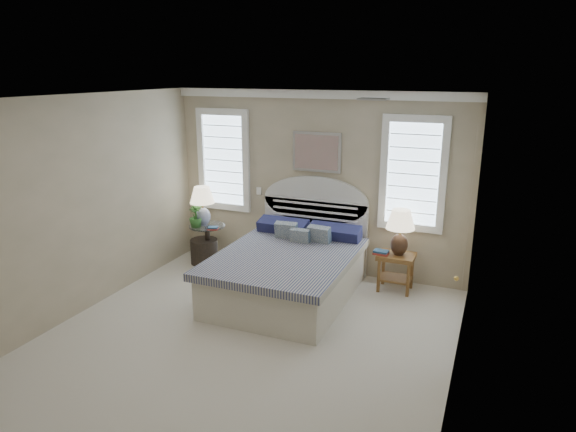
% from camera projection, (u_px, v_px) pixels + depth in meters
% --- Properties ---
extents(floor, '(4.50, 5.00, 0.01)m').
position_uv_depth(floor, '(241.00, 344.00, 5.76)').
color(floor, beige).
rests_on(floor, ground).
extents(ceiling, '(4.50, 5.00, 0.01)m').
position_uv_depth(ceiling, '(234.00, 98.00, 5.02)').
color(ceiling, silver).
rests_on(ceiling, wall_back).
extents(wall_back, '(4.50, 0.02, 2.70)m').
position_uv_depth(wall_back, '(317.00, 183.00, 7.61)').
color(wall_back, tan).
rests_on(wall_back, floor).
extents(wall_left, '(0.02, 5.00, 2.70)m').
position_uv_depth(wall_left, '(73.00, 209.00, 6.22)').
color(wall_left, tan).
rests_on(wall_left, floor).
extents(wall_right, '(0.02, 5.00, 2.70)m').
position_uv_depth(wall_right, '(462.00, 259.00, 4.56)').
color(wall_right, tan).
rests_on(wall_right, floor).
extents(crown_molding, '(4.50, 0.08, 0.12)m').
position_uv_depth(crown_molding, '(317.00, 94.00, 7.22)').
color(crown_molding, white).
rests_on(crown_molding, wall_back).
extents(hvac_vent, '(0.30, 0.20, 0.02)m').
position_uv_depth(hvac_vent, '(373.00, 99.00, 5.29)').
color(hvac_vent, '#B2B2B2').
rests_on(hvac_vent, ceiling).
extents(switch_plate, '(0.08, 0.01, 0.12)m').
position_uv_depth(switch_plate, '(259.00, 191.00, 8.00)').
color(switch_plate, white).
rests_on(switch_plate, wall_back).
extents(window_left, '(0.90, 0.06, 1.60)m').
position_uv_depth(window_left, '(224.00, 160.00, 8.09)').
color(window_left, '#C2DFF6').
rests_on(window_left, wall_back).
extents(window_right, '(0.90, 0.06, 1.60)m').
position_uv_depth(window_right, '(413.00, 174.00, 7.01)').
color(window_right, '#C2DFF6').
rests_on(window_right, wall_back).
extents(painting, '(0.74, 0.04, 0.58)m').
position_uv_depth(painting, '(316.00, 152.00, 7.44)').
color(painting, silver).
rests_on(painting, wall_back).
extents(closet_door, '(0.02, 1.80, 2.40)m').
position_uv_depth(closet_door, '(467.00, 236.00, 5.67)').
color(closet_door, white).
rests_on(closet_door, floor).
extents(bed, '(1.72, 2.28, 1.47)m').
position_uv_depth(bed, '(290.00, 268.00, 6.95)').
color(bed, silver).
rests_on(bed, floor).
extents(side_table_left, '(0.56, 0.56, 0.63)m').
position_uv_depth(side_table_left, '(208.00, 240.00, 8.08)').
color(side_table_left, black).
rests_on(side_table_left, floor).
extents(nightstand_right, '(0.50, 0.40, 0.53)m').
position_uv_depth(nightstand_right, '(396.00, 264.00, 7.08)').
color(nightstand_right, brown).
rests_on(nightstand_right, floor).
extents(floor_pot, '(0.46, 0.46, 0.39)m').
position_uv_depth(floor_pot, '(204.00, 251.00, 8.14)').
color(floor_pot, black).
rests_on(floor_pot, floor).
extents(lamp_left, '(0.42, 0.42, 0.62)m').
position_uv_depth(lamp_left, '(202.00, 202.00, 7.93)').
color(lamp_left, silver).
rests_on(lamp_left, side_table_left).
extents(lamp_right, '(0.52, 0.52, 0.64)m').
position_uv_depth(lamp_right, '(400.00, 227.00, 6.94)').
color(lamp_right, black).
rests_on(lamp_right, nightstand_right).
extents(potted_plant, '(0.22, 0.22, 0.36)m').
position_uv_depth(potted_plant, '(196.00, 216.00, 7.87)').
color(potted_plant, '#36752E').
rests_on(potted_plant, side_table_left).
extents(books_left, '(0.18, 0.15, 0.04)m').
position_uv_depth(books_left, '(213.00, 228.00, 7.80)').
color(books_left, '#9E2F27').
rests_on(books_left, side_table_left).
extents(books_right, '(0.22, 0.17, 0.06)m').
position_uv_depth(books_right, '(381.00, 252.00, 7.04)').
color(books_right, '#9E2F27').
rests_on(books_right, nightstand_right).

